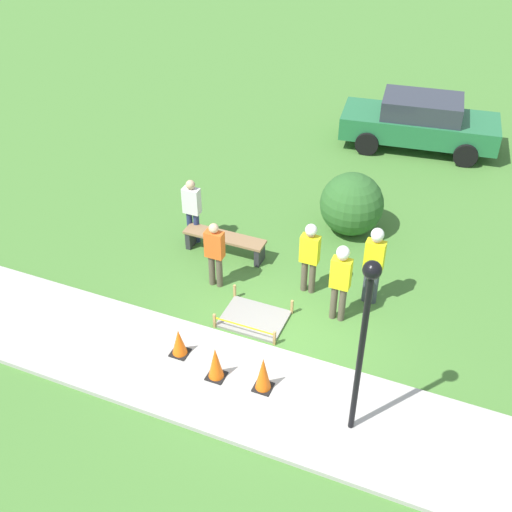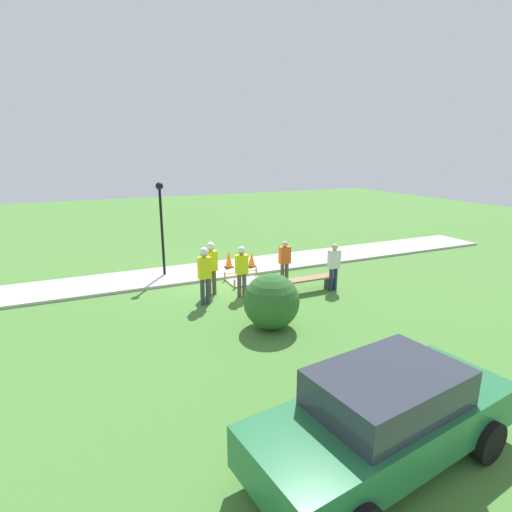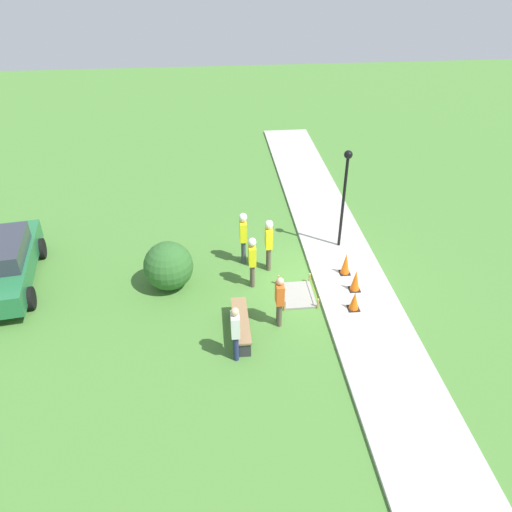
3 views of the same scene
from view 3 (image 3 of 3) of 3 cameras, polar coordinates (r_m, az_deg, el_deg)
ground_plane at (r=16.14m, az=6.64°, el=-3.00°), size 60.00×60.00×0.00m
sidewalk at (r=16.39m, az=10.67°, el=-2.58°), size 28.00×2.35×0.10m
wet_concrete_patch at (r=15.51m, az=4.76°, el=-4.44°), size 1.36×1.05×0.34m
traffic_cone_near_patch at (r=14.93m, az=11.18°, el=-5.05°), size 0.34×0.34×0.60m
traffic_cone_far_patch at (r=15.65m, az=11.30°, el=-2.75°), size 0.34×0.34×0.72m
traffic_cone_sidewalk_edge at (r=16.32m, az=10.20°, el=-0.87°), size 0.34×0.34×0.75m
park_bench at (r=13.95m, az=-1.75°, el=-7.69°), size 1.96×0.44×0.51m
worker_supervisor at (r=16.39m, az=-1.48°, el=2.61°), size 0.40×0.27×1.87m
worker_assistant at (r=15.35m, az=-0.44°, el=-0.22°), size 0.40×0.25×1.73m
worker_trainee at (r=16.07m, az=1.47°, el=1.80°), size 0.40×0.26×1.83m
bystander_in_orange_shirt at (r=13.93m, az=2.71°, el=-4.89°), size 0.40×0.22×1.61m
bystander_in_gray_shirt at (r=12.87m, az=-2.37°, el=-8.48°), size 0.40×0.22×1.67m
lamppost_near at (r=16.84m, az=10.15°, el=8.03°), size 0.28×0.28×3.53m
parked_car_green at (r=17.38m, az=-26.95°, el=-0.69°), size 4.73×2.39×1.59m
shrub_rounded_near at (r=15.67m, az=-9.97°, el=-1.13°), size 1.54×1.54×1.54m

